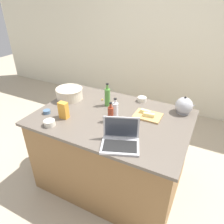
# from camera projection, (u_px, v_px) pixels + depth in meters

# --- Properties ---
(ground_plane) EXTENTS (12.00, 12.00, 0.00)m
(ground_plane) POSITION_uv_depth(u_px,v_px,m) (112.00, 179.00, 2.59)
(ground_plane) COLOR #B7A88E
(wall_back) EXTENTS (8.00, 0.10, 2.60)m
(wall_back) POSITION_uv_depth(u_px,v_px,m) (169.00, 39.00, 3.59)
(wall_back) COLOR beige
(wall_back) RESTS_ON ground
(island_counter) EXTENTS (1.56, 1.08, 0.90)m
(island_counter) POSITION_uv_depth(u_px,v_px,m) (112.00, 150.00, 2.36)
(island_counter) COLOR olive
(island_counter) RESTS_ON ground
(laptop) EXTENTS (0.37, 0.33, 0.22)m
(laptop) POSITION_uv_depth(u_px,v_px,m) (120.00, 140.00, 1.72)
(laptop) COLOR #B7B7BC
(laptop) RESTS_ON island_counter
(mixing_bowl_large) EXTENTS (0.31, 0.31, 0.14)m
(mixing_bowl_large) POSITION_uv_depth(u_px,v_px,m) (69.00, 93.00, 2.45)
(mixing_bowl_large) COLOR beige
(mixing_bowl_large) RESTS_ON island_counter
(bottle_olive) EXTENTS (0.06, 0.06, 0.26)m
(bottle_olive) POSITION_uv_depth(u_px,v_px,m) (107.00, 97.00, 2.29)
(bottle_olive) COLOR #4C8C38
(bottle_olive) RESTS_ON island_counter
(bottle_vinegar) EXTENTS (0.06, 0.06, 0.20)m
(bottle_vinegar) POSITION_uv_depth(u_px,v_px,m) (115.00, 109.00, 2.10)
(bottle_vinegar) COLOR white
(bottle_vinegar) RESTS_ON island_counter
(bottle_soy) EXTENTS (0.06, 0.06, 0.21)m
(bottle_soy) POSITION_uv_depth(u_px,v_px,m) (111.00, 114.00, 2.02)
(bottle_soy) COLOR maroon
(bottle_soy) RESTS_ON island_counter
(kettle) EXTENTS (0.21, 0.18, 0.20)m
(kettle) POSITION_uv_depth(u_px,v_px,m) (184.00, 106.00, 2.16)
(kettle) COLOR #ADADB2
(kettle) RESTS_ON island_counter
(cutting_board) EXTENTS (0.27, 0.20, 0.02)m
(cutting_board) POSITION_uv_depth(u_px,v_px,m) (148.00, 116.00, 2.13)
(cutting_board) COLOR tan
(cutting_board) RESTS_ON island_counter
(butter_stick_left) EXTENTS (0.11, 0.05, 0.04)m
(butter_stick_left) POSITION_uv_depth(u_px,v_px,m) (149.00, 115.00, 2.09)
(butter_stick_left) COLOR #F4E58C
(butter_stick_left) RESTS_ON cutting_board
(butter_stick_right) EXTENTS (0.11, 0.04, 0.04)m
(butter_stick_right) POSITION_uv_depth(u_px,v_px,m) (146.00, 112.00, 2.15)
(butter_stick_right) COLOR #F4E58C
(butter_stick_right) RESTS_ON cutting_board
(ramekin_small) EXTENTS (0.07, 0.07, 0.04)m
(ramekin_small) POSITION_uv_depth(u_px,v_px,m) (47.00, 112.00, 2.18)
(ramekin_small) COLOR slate
(ramekin_small) RESTS_ON island_counter
(ramekin_medium) EXTENTS (0.10, 0.10, 0.05)m
(ramekin_medium) POSITION_uv_depth(u_px,v_px,m) (142.00, 99.00, 2.42)
(ramekin_medium) COLOR beige
(ramekin_medium) RESTS_ON island_counter
(ramekin_wide) EXTENTS (0.11, 0.11, 0.05)m
(ramekin_wide) POSITION_uv_depth(u_px,v_px,m) (50.00, 123.00, 1.98)
(ramekin_wide) COLOR beige
(ramekin_wide) RESTS_ON island_counter
(candy_bag) EXTENTS (0.09, 0.06, 0.17)m
(candy_bag) POSITION_uv_depth(u_px,v_px,m) (64.00, 110.00, 2.07)
(candy_bag) COLOR gold
(candy_bag) RESTS_ON island_counter
(candy_0) EXTENTS (0.02, 0.02, 0.02)m
(candy_0) POSITION_uv_depth(u_px,v_px,m) (102.00, 100.00, 2.45)
(candy_0) COLOR yellow
(candy_0) RESTS_ON island_counter
(candy_1) EXTENTS (0.02, 0.02, 0.02)m
(candy_1) POSITION_uv_depth(u_px,v_px,m) (69.00, 99.00, 2.45)
(candy_1) COLOR #CC3399
(candy_1) RESTS_ON island_counter
(candy_2) EXTENTS (0.02, 0.02, 0.02)m
(candy_2) POSITION_uv_depth(u_px,v_px,m) (68.00, 114.00, 2.15)
(candy_2) COLOR #CC3399
(candy_2) RESTS_ON island_counter
(candy_3) EXTENTS (0.01, 0.01, 0.01)m
(candy_3) POSITION_uv_depth(u_px,v_px,m) (126.00, 124.00, 2.00)
(candy_3) COLOR blue
(candy_3) RESTS_ON island_counter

